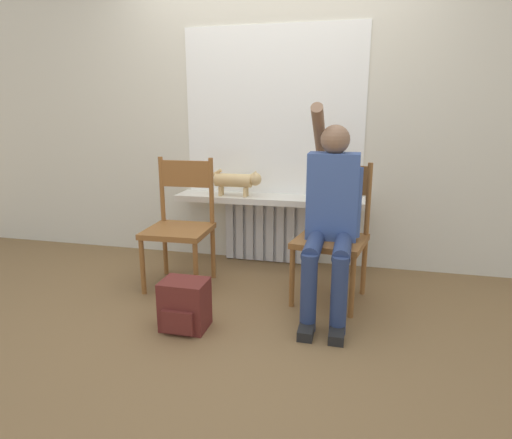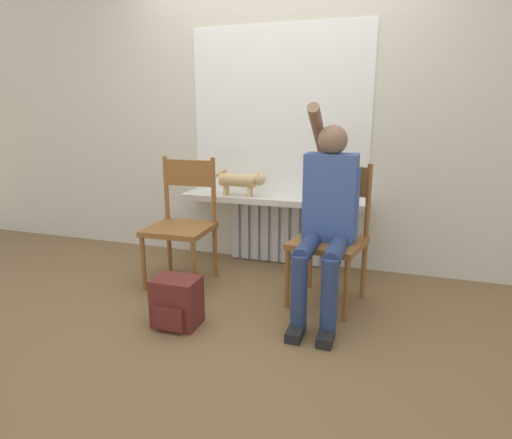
% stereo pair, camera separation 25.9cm
% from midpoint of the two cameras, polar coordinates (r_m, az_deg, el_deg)
% --- Properties ---
extents(ground_plane, '(12.00, 12.00, 0.00)m').
position_cam_midpoint_polar(ground_plane, '(2.85, -1.17, -13.05)').
color(ground_plane, brown).
extents(wall_with_window, '(7.00, 0.06, 2.70)m').
position_cam_midpoint_polar(wall_with_window, '(3.72, 5.28, 14.81)').
color(wall_with_window, beige).
rests_on(wall_with_window, ground_plane).
extents(radiator, '(0.83, 0.08, 0.56)m').
position_cam_midpoint_polar(radiator, '(3.78, 4.65, -1.57)').
color(radiator, silver).
rests_on(radiator, ground_plane).
extents(windowsill, '(1.58, 0.31, 0.05)m').
position_cam_midpoint_polar(windowsill, '(3.61, 4.33, 2.67)').
color(windowsill, silver).
rests_on(windowsill, radiator).
extents(window_glass, '(1.52, 0.01, 1.38)m').
position_cam_midpoint_polar(window_glass, '(3.68, 5.13, 14.06)').
color(window_glass, white).
rests_on(window_glass, windowsill).
extents(chair_left, '(0.47, 0.47, 0.97)m').
position_cam_midpoint_polar(chair_left, '(3.31, -7.65, -0.27)').
color(chair_left, brown).
rests_on(chair_left, ground_plane).
extents(chair_right, '(0.54, 0.54, 0.97)m').
position_cam_midpoint_polar(chair_right, '(3.00, 12.37, -1.98)').
color(chair_right, brown).
rests_on(chair_right, ground_plane).
extents(person, '(0.36, 1.04, 1.37)m').
position_cam_midpoint_polar(person, '(2.83, 12.10, 1.03)').
color(person, navy).
rests_on(person, ground_plane).
extents(cat, '(0.54, 0.11, 0.23)m').
position_cam_midpoint_polar(cat, '(3.60, 0.24, 5.25)').
color(cat, '#DBB77A').
rests_on(cat, windowsill).
extents(backpack, '(0.28, 0.24, 0.31)m').
position_cam_midpoint_polar(backpack, '(2.73, -7.83, -10.94)').
color(backpack, maroon).
rests_on(backpack, ground_plane).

